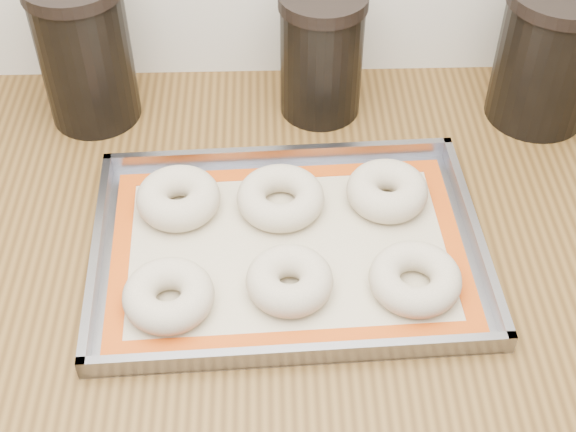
{
  "coord_description": "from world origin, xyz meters",
  "views": [
    {
      "loc": [
        -0.13,
        0.98,
        1.61
      ],
      "look_at": [
        -0.11,
        1.63,
        0.96
      ],
      "focal_mm": 50.0,
      "sensor_mm": 36.0,
      "label": 1
    }
  ],
  "objects_px": {
    "baking_tray": "(288,247)",
    "bagel_back_right": "(387,191)",
    "canister_right": "(549,55)",
    "bagel_back_mid": "(281,198)",
    "bagel_front_left": "(168,296)",
    "canister_mid": "(321,54)",
    "bagel_back_left": "(178,198)",
    "bagel_front_mid": "(290,280)",
    "canister_left": "(85,51)",
    "bagel_front_right": "(415,279)"
  },
  "relations": [
    {
      "from": "baking_tray",
      "to": "bagel_back_right",
      "type": "xyz_separation_m",
      "value": [
        0.13,
        0.08,
        0.02
      ]
    },
    {
      "from": "canister_right",
      "to": "bagel_back_mid",
      "type": "bearing_deg",
      "value": -152.76
    },
    {
      "from": "bagel_front_left",
      "to": "canister_mid",
      "type": "xyz_separation_m",
      "value": [
        0.19,
        0.36,
        0.07
      ]
    },
    {
      "from": "bagel_back_mid",
      "to": "canister_mid",
      "type": "xyz_separation_m",
      "value": [
        0.06,
        0.21,
        0.07
      ]
    },
    {
      "from": "bagel_back_left",
      "to": "bagel_back_right",
      "type": "xyz_separation_m",
      "value": [
        0.26,
        0.01,
        -0.0
      ]
    },
    {
      "from": "bagel_front_left",
      "to": "bagel_back_mid",
      "type": "height_order",
      "value": "bagel_front_left"
    },
    {
      "from": "bagel_front_mid",
      "to": "canister_mid",
      "type": "bearing_deg",
      "value": 81.12
    },
    {
      "from": "canister_right",
      "to": "baking_tray",
      "type": "bearing_deg",
      "value": -144.29
    },
    {
      "from": "bagel_front_left",
      "to": "canister_left",
      "type": "relative_size",
      "value": 0.49
    },
    {
      "from": "canister_mid",
      "to": "bagel_front_right",
      "type": "bearing_deg",
      "value": -75.78
    },
    {
      "from": "bagel_front_right",
      "to": "bagel_back_right",
      "type": "bearing_deg",
      "value": 96.12
    },
    {
      "from": "bagel_back_left",
      "to": "canister_left",
      "type": "xyz_separation_m",
      "value": [
        -0.13,
        0.2,
        0.08
      ]
    },
    {
      "from": "bagel_back_right",
      "to": "canister_mid",
      "type": "height_order",
      "value": "canister_mid"
    },
    {
      "from": "bagel_front_left",
      "to": "canister_right",
      "type": "xyz_separation_m",
      "value": [
        0.49,
        0.34,
        0.08
      ]
    },
    {
      "from": "bagel_back_left",
      "to": "canister_right",
      "type": "xyz_separation_m",
      "value": [
        0.49,
        0.19,
        0.07
      ]
    },
    {
      "from": "bagel_front_right",
      "to": "canister_left",
      "type": "distance_m",
      "value": 0.54
    },
    {
      "from": "baking_tray",
      "to": "bagel_front_mid",
      "type": "height_order",
      "value": "bagel_front_mid"
    },
    {
      "from": "baking_tray",
      "to": "bagel_front_mid",
      "type": "distance_m",
      "value": 0.07
    },
    {
      "from": "bagel_front_mid",
      "to": "canister_right",
      "type": "bearing_deg",
      "value": 42.03
    },
    {
      "from": "canister_left",
      "to": "canister_mid",
      "type": "distance_m",
      "value": 0.32
    },
    {
      "from": "canister_right",
      "to": "bagel_back_left",
      "type": "bearing_deg",
      "value": -159.17
    },
    {
      "from": "bagel_front_left",
      "to": "bagel_back_mid",
      "type": "distance_m",
      "value": 0.2
    },
    {
      "from": "bagel_front_mid",
      "to": "bagel_back_right",
      "type": "relative_size",
      "value": 0.96
    },
    {
      "from": "bagel_front_left",
      "to": "bagel_back_left",
      "type": "bearing_deg",
      "value": 89.8
    },
    {
      "from": "bagel_front_left",
      "to": "canister_left",
      "type": "bearing_deg",
      "value": 110.07
    },
    {
      "from": "bagel_back_mid",
      "to": "canister_left",
      "type": "relative_size",
      "value": 0.52
    },
    {
      "from": "bagel_front_left",
      "to": "bagel_front_right",
      "type": "bearing_deg",
      "value": 3.55
    },
    {
      "from": "baking_tray",
      "to": "canister_left",
      "type": "bearing_deg",
      "value": 133.96
    },
    {
      "from": "bagel_back_left",
      "to": "canister_right",
      "type": "relative_size",
      "value": 0.53
    },
    {
      "from": "bagel_front_mid",
      "to": "bagel_back_left",
      "type": "height_order",
      "value": "bagel_back_left"
    },
    {
      "from": "bagel_front_right",
      "to": "canister_right",
      "type": "bearing_deg",
      "value": 56.13
    },
    {
      "from": "bagel_back_right",
      "to": "canister_right",
      "type": "bearing_deg",
      "value": 37.96
    },
    {
      "from": "bagel_front_left",
      "to": "canister_right",
      "type": "distance_m",
      "value": 0.61
    },
    {
      "from": "bagel_front_right",
      "to": "canister_mid",
      "type": "height_order",
      "value": "canister_mid"
    },
    {
      "from": "bagel_front_mid",
      "to": "bagel_back_right",
      "type": "xyz_separation_m",
      "value": [
        0.13,
        0.14,
        0.0
      ]
    },
    {
      "from": "baking_tray",
      "to": "canister_right",
      "type": "bearing_deg",
      "value": 35.71
    },
    {
      "from": "bagel_front_mid",
      "to": "canister_left",
      "type": "height_order",
      "value": "canister_left"
    },
    {
      "from": "bagel_front_left",
      "to": "canister_left",
      "type": "distance_m",
      "value": 0.39
    },
    {
      "from": "bagel_front_mid",
      "to": "bagel_back_left",
      "type": "bearing_deg",
      "value": 134.39
    },
    {
      "from": "bagel_front_right",
      "to": "bagel_back_right",
      "type": "xyz_separation_m",
      "value": [
        -0.02,
        0.14,
        0.0
      ]
    },
    {
      "from": "bagel_front_left",
      "to": "bagel_front_mid",
      "type": "relative_size",
      "value": 1.04
    },
    {
      "from": "baking_tray",
      "to": "canister_left",
      "type": "relative_size",
      "value": 2.27
    },
    {
      "from": "bagel_front_mid",
      "to": "bagel_back_left",
      "type": "relative_size",
      "value": 0.94
    },
    {
      "from": "bagel_back_left",
      "to": "canister_mid",
      "type": "height_order",
      "value": "canister_mid"
    },
    {
      "from": "canister_mid",
      "to": "bagel_back_left",
      "type": "bearing_deg",
      "value": -131.93
    },
    {
      "from": "bagel_back_right",
      "to": "bagel_back_mid",
      "type": "bearing_deg",
      "value": -177.08
    },
    {
      "from": "canister_mid",
      "to": "canister_right",
      "type": "xyz_separation_m",
      "value": [
        0.31,
        -0.02,
        0.01
      ]
    },
    {
      "from": "bagel_back_left",
      "to": "bagel_back_right",
      "type": "bearing_deg",
      "value": 1.24
    },
    {
      "from": "bagel_front_left",
      "to": "canister_right",
      "type": "relative_size",
      "value": 0.52
    },
    {
      "from": "bagel_front_left",
      "to": "baking_tray",
      "type": "bearing_deg",
      "value": 31.82
    }
  ]
}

